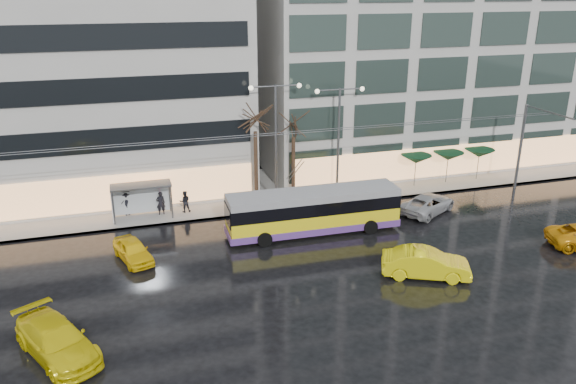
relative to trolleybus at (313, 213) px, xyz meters
name	(u,v)px	position (x,y,z in m)	size (l,w,h in m)	color
ground	(293,271)	(-2.93, -4.81, -1.47)	(140.00, 140.00, 0.00)	black
sidewalk	(266,189)	(-0.93, 9.19, -1.40)	(80.00, 10.00, 0.15)	gray
kerb	(283,210)	(-0.93, 4.24, -1.40)	(80.00, 0.10, 0.15)	slate
building_left	(15,52)	(-18.93, 14.19, 9.68)	(34.00, 14.00, 22.00)	#AAA8A2
building_right	(431,22)	(16.07, 14.19, 11.18)	(32.00, 14.00, 25.00)	#AAA8A2
trolleybus	(313,213)	(0.00, 0.00, 0.00)	(11.78, 4.68, 5.44)	yellow
catenary	(273,162)	(-1.93, 3.13, 2.78)	(42.24, 5.12, 7.00)	#595B60
bus_shelter	(136,194)	(-11.31, 5.88, 0.49)	(4.20, 1.60, 2.51)	#595B60
street_lamp_near	(276,128)	(-0.93, 5.99, 4.52)	(3.96, 0.36, 9.03)	#595B60
street_lamp_far	(339,127)	(4.07, 5.99, 4.24)	(3.96, 0.36, 8.53)	#595B60
tree_a	(255,114)	(-2.43, 6.19, 5.62)	(3.20, 3.20, 8.40)	black
tree_b	(294,120)	(0.57, 6.39, 4.93)	(3.20, 3.20, 7.70)	black
parasol_a	(416,159)	(11.07, 6.19, 0.98)	(2.50, 2.50, 2.65)	#595B60
parasol_b	(448,156)	(14.07, 6.19, 0.98)	(2.50, 2.50, 2.65)	#595B60
parasol_c	(479,153)	(17.07, 6.19, 0.98)	(2.50, 2.50, 2.65)	#595B60
taxi_a	(133,250)	(-11.89, -0.69, -0.81)	(1.56, 3.89, 1.32)	yellow
taxi_b	(426,263)	(4.20, -7.65, -0.65)	(1.75, 5.01, 1.65)	#FFED0D
taxi_d	(57,340)	(-15.56, -9.39, -0.68)	(2.22, 5.45, 1.58)	yellow
sedan_silver	(428,204)	(9.30, 0.95, -0.78)	(2.30, 5.00, 1.39)	#ABACB0
pedestrian_a	(160,196)	(-9.64, 5.94, 0.11)	(1.02, 1.04, 2.19)	black
pedestrian_b	(185,201)	(-7.91, 5.91, -0.51)	(0.79, 0.62, 1.62)	black
pedestrian_c	(126,200)	(-12.02, 6.56, -0.20)	(1.28, 0.94, 2.11)	black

